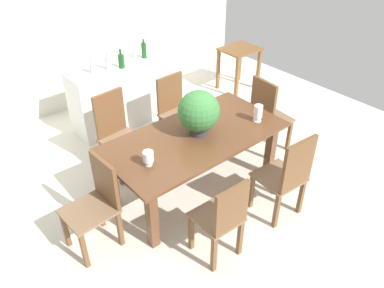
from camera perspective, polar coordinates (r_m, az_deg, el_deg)
The scene contains 20 objects.
ground_plane at distance 4.80m, azimuth -1.63°, elevation -4.98°, with size 7.04×7.04×0.00m, color silver.
back_wall at distance 6.22m, azimuth -17.71°, elevation 16.67°, with size 6.40×0.10×2.60m, color silver.
dining_table at distance 4.24m, azimuth 0.49°, elevation -0.04°, with size 2.01×1.03×0.76m.
chair_near_left at distance 3.56m, azimuth 4.64°, elevation -10.85°, with size 0.42×0.43×0.95m.
chair_near_right at distance 4.06m, azimuth 14.06°, elevation -4.41°, with size 0.49×0.49×1.03m.
chair_far_left at distance 4.73m, azimuth -11.25°, elevation 2.12°, with size 0.48×0.47×1.04m.
chair_foot_end at distance 5.05m, azimuth 11.07°, elevation 4.49°, with size 0.48×0.47×1.06m.
chair_head_end at distance 3.81m, azimuth -13.90°, elevation -8.16°, with size 0.49×0.46×0.97m.
chair_far_right at distance 5.16m, azimuth -2.51°, elevation 5.40°, with size 0.47×0.48×0.98m.
flower_centerpiece at distance 4.08m, azimuth 1.01°, elevation 4.77°, with size 0.45×0.45×0.50m.
crystal_vase_left at distance 4.44m, azimuth 9.80°, elevation 4.69°, with size 0.10×0.10×0.20m.
crystal_vase_center_near at distance 3.71m, azimuth -6.53°, elevation -1.91°, with size 0.11×0.11×0.16m.
wine_glass at distance 4.40m, azimuth -0.25°, elevation 4.87°, with size 0.06×0.06×0.16m.
kitchen_counter at distance 5.75m, azimuth -10.46°, elevation 7.27°, with size 1.46×0.50×0.93m, color silver.
wine_bottle_clear at distance 5.73m, azimuth -8.54°, elevation 13.44°, with size 0.06×0.06×0.23m.
wine_bottle_tall at distance 5.41m, azimuth -10.48°, elevation 12.08°, with size 0.08×0.08×0.26m.
wine_bottle_amber at distance 5.33m, azimuth -14.57°, elevation 11.05°, with size 0.08×0.08×0.24m.
wine_bottle_dark at distance 5.39m, azimuth -12.40°, elevation 11.78°, with size 0.08×0.08×0.26m.
wine_bottle_green at distance 5.69m, azimuth -7.16°, elevation 13.69°, with size 0.07×0.07×0.28m.
side_table at distance 6.72m, azimuth 7.02°, elevation 12.46°, with size 0.61×0.53×0.73m.
Camera 1 is at (-2.28, -2.91, 3.06)m, focal length 35.87 mm.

